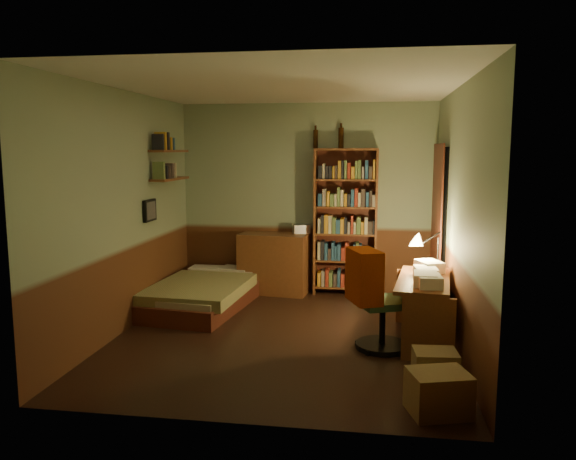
# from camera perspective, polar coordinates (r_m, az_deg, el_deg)

# --- Properties ---
(floor) EXTENTS (3.50, 4.00, 0.02)m
(floor) POSITION_cam_1_polar(r_m,az_deg,el_deg) (6.11, -0.36, -10.69)
(floor) COLOR black
(floor) RESTS_ON ground
(ceiling) EXTENTS (3.50, 4.00, 0.02)m
(ceiling) POSITION_cam_1_polar(r_m,az_deg,el_deg) (5.83, -0.38, 14.52)
(ceiling) COLOR silver
(ceiling) RESTS_ON wall_back
(wall_back) EXTENTS (3.50, 0.02, 2.60)m
(wall_back) POSITION_cam_1_polar(r_m,az_deg,el_deg) (7.81, 1.93, 3.24)
(wall_back) COLOR gray
(wall_back) RESTS_ON ground
(wall_left) EXTENTS (0.02, 4.00, 2.60)m
(wall_left) POSITION_cam_1_polar(r_m,az_deg,el_deg) (6.34, -16.29, 1.81)
(wall_left) COLOR gray
(wall_left) RESTS_ON ground
(wall_right) EXTENTS (0.02, 4.00, 2.60)m
(wall_right) POSITION_cam_1_polar(r_m,az_deg,el_deg) (5.82, 17.02, 1.25)
(wall_right) COLOR gray
(wall_right) RESTS_ON ground
(wall_front) EXTENTS (3.50, 0.02, 2.60)m
(wall_front) POSITION_cam_1_polar(r_m,az_deg,el_deg) (3.87, -5.00, -1.70)
(wall_front) COLOR gray
(wall_front) RESTS_ON ground
(doorway) EXTENTS (0.06, 0.90, 2.00)m
(doorway) POSITION_cam_1_polar(r_m,az_deg,el_deg) (7.13, 15.10, 0.08)
(doorway) COLOR black
(doorway) RESTS_ON ground
(door_trim) EXTENTS (0.02, 0.98, 2.08)m
(door_trim) POSITION_cam_1_polar(r_m,az_deg,el_deg) (7.13, 14.82, 0.09)
(door_trim) COLOR #4B1F15
(door_trim) RESTS_ON ground
(bed) EXTENTS (1.25, 2.02, 0.57)m
(bed) POSITION_cam_1_polar(r_m,az_deg,el_deg) (7.20, -8.57, -5.45)
(bed) COLOR olive
(bed) RESTS_ON ground
(dresser) EXTENTS (0.98, 0.57, 0.83)m
(dresser) POSITION_cam_1_polar(r_m,az_deg,el_deg) (7.75, -1.43, -3.41)
(dresser) COLOR brown
(dresser) RESTS_ON ground
(mini_stereo) EXTENTS (0.27, 0.24, 0.12)m
(mini_stereo) POSITION_cam_1_polar(r_m,az_deg,el_deg) (7.74, 1.35, 0.13)
(mini_stereo) COLOR #B2B2B7
(mini_stereo) RESTS_ON dresser
(bookshelf) EXTENTS (0.85, 0.27, 1.99)m
(bookshelf) POSITION_cam_1_polar(r_m,az_deg,el_deg) (7.64, 5.85, 0.79)
(bookshelf) COLOR brown
(bookshelf) RESTS_ON ground
(bottle_left) EXTENTS (0.09, 0.09, 0.25)m
(bottle_left) POSITION_cam_1_polar(r_m,az_deg,el_deg) (7.72, 2.81, 9.21)
(bottle_left) COLOR black
(bottle_left) RESTS_ON bookshelf
(bottle_right) EXTENTS (0.10, 0.10, 0.27)m
(bottle_right) POSITION_cam_1_polar(r_m,az_deg,el_deg) (7.69, 5.40, 9.29)
(bottle_right) COLOR black
(bottle_right) RESTS_ON bookshelf
(desk) EXTENTS (0.66, 1.29, 0.66)m
(desk) POSITION_cam_1_polar(r_m,az_deg,el_deg) (5.99, 13.53, -7.90)
(desk) COLOR brown
(desk) RESTS_ON ground
(paper_stack) EXTENTS (0.32, 0.36, 0.12)m
(paper_stack) POSITION_cam_1_polar(r_m,az_deg,el_deg) (6.24, 14.17, -3.60)
(paper_stack) COLOR silver
(paper_stack) RESTS_ON desk
(desk_lamp) EXTENTS (0.17, 0.17, 0.54)m
(desk_lamp) POSITION_cam_1_polar(r_m,az_deg,el_deg) (6.39, 15.02, -1.44)
(desk_lamp) COLOR black
(desk_lamp) RESTS_ON desk
(office_chair) EXTENTS (0.62, 0.59, 0.99)m
(office_chair) POSITION_cam_1_polar(r_m,az_deg,el_deg) (5.64, 9.61, -7.06)
(office_chair) COLOR #2E5335
(office_chair) RESTS_ON ground
(red_jacket) EXTENTS (0.35, 0.49, 0.52)m
(red_jacket) POSITION_cam_1_polar(r_m,az_deg,el_deg) (5.71, 7.28, 0.86)
(red_jacket) COLOR #A63308
(red_jacket) RESTS_ON office_chair
(wall_shelf_lower) EXTENTS (0.20, 0.90, 0.03)m
(wall_shelf_lower) POSITION_cam_1_polar(r_m,az_deg,el_deg) (7.29, -11.89, 5.10)
(wall_shelf_lower) COLOR brown
(wall_shelf_lower) RESTS_ON wall_left
(wall_shelf_upper) EXTENTS (0.20, 0.90, 0.03)m
(wall_shelf_upper) POSITION_cam_1_polar(r_m,az_deg,el_deg) (7.28, -11.97, 7.85)
(wall_shelf_upper) COLOR brown
(wall_shelf_upper) RESTS_ON wall_left
(framed_picture) EXTENTS (0.04, 0.32, 0.26)m
(framed_picture) POSITION_cam_1_polar(r_m,az_deg,el_deg) (6.88, -13.88, 1.94)
(framed_picture) COLOR black
(framed_picture) RESTS_ON wall_left
(cardboard_box_a) EXTENTS (0.51, 0.45, 0.32)m
(cardboard_box_a) POSITION_cam_1_polar(r_m,az_deg,el_deg) (4.51, 15.05, -15.68)
(cardboard_box_a) COLOR olive
(cardboard_box_a) RESTS_ON ground
(cardboard_box_b) EXTENTS (0.39, 0.33, 0.26)m
(cardboard_box_b) POSITION_cam_1_polar(r_m,az_deg,el_deg) (5.11, 14.71, -13.16)
(cardboard_box_b) COLOR olive
(cardboard_box_b) RESTS_ON ground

